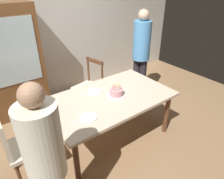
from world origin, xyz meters
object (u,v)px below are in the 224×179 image
Objects in this scene: person_celebrant at (46,160)px; dining_table at (109,101)px; birthday_cake at (116,93)px; china_cabinet at (7,65)px; plate_near_celebrant at (88,117)px; plate_far_side at (95,92)px; chair_spindle_back at (89,87)px; chair_upholstered at (17,144)px; person_guest at (141,51)px.

dining_table is at bearing 32.05° from person_celebrant.
china_cabinet reaches higher than birthday_cake.
plate_near_celebrant and plate_far_side have the same top height.
plate_far_side is at bearing -113.18° from chair_spindle_back.
plate_near_celebrant is 0.23× the size of chair_upholstered.
person_celebrant reaches higher than dining_table.
chair_spindle_back is 1.19m from person_guest.
person_celebrant reaches higher than chair_upholstered.
plate_far_side is 0.12× the size of china_cabinet.
chair_upholstered is (-0.79, 0.31, -0.21)m from plate_near_celebrant.
plate_near_celebrant is 1.87m from china_cabinet.
dining_table is at bearing -69.64° from plate_far_side.
plate_near_celebrant is 0.13× the size of person_guest.
dining_table is 6.37× the size of birthday_cake.
birthday_cake is 0.16× the size of person_guest.
chair_spindle_back is (0.27, 0.62, -0.29)m from plate_far_side.
chair_spindle_back is at bearing 167.00° from person_guest.
plate_near_celebrant is at bearing -153.89° from dining_table.
person_celebrant is at bearing -83.23° from chair_upholstered.
plate_near_celebrant is 0.63m from plate_far_side.
china_cabinet is (-1.04, 1.59, 0.16)m from birthday_cake.
person_celebrant is 0.94× the size of person_guest.
birthday_cake is 1.31m from person_guest.
plate_near_celebrant is 0.23× the size of chair_spindle_back.
plate_far_side is 0.73m from chair_spindle_back.
plate_near_celebrant is at bearing -160.81° from birthday_cake.
birthday_cake is 0.34m from plate_far_side.
plate_near_celebrant is 0.13× the size of person_celebrant.
plate_far_side is (-0.19, 0.28, -0.04)m from birthday_cake.
person_celebrant is (-1.19, -0.74, 0.27)m from dining_table.
person_celebrant is at bearing -147.95° from dining_table.
china_cabinet is at bearing 121.18° from dining_table.
china_cabinet reaches higher than chair_upholstered.
person_guest is at bearing -23.49° from china_cabinet.
person_celebrant is at bearing -150.36° from person_guest.
chair_upholstered is (-1.28, 0.07, -0.13)m from dining_table.
dining_table is 1.29m from chair_upholstered.
chair_upholstered is 1.58m from china_cabinet.
dining_table is 0.94× the size of china_cabinet.
person_celebrant reaches higher than chair_spindle_back.
person_guest is at bearing 27.17° from dining_table.
dining_table is 1.09× the size of person_celebrant.
person_celebrant is at bearing -130.35° from chair_spindle_back.
chair_upholstered is (-1.46, -0.79, 0.07)m from chair_spindle_back.
plate_far_side is at bearing 8.09° from chair_upholstered.
china_cabinet is at bearing 123.24° from birthday_cake.
birthday_cake is 1.27× the size of plate_far_side.
plate_near_celebrant is at bearing -121.21° from chair_spindle_back.
china_cabinet is (0.24, 2.30, 0.02)m from person_celebrant.
dining_table is 8.11× the size of plate_far_side.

